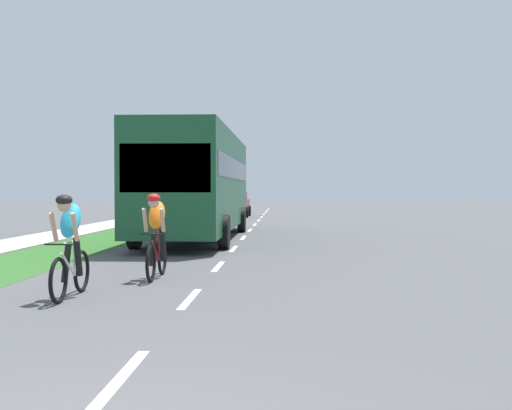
{
  "coord_description": "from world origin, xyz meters",
  "views": [
    {
      "loc": [
        1.45,
        -3.44,
        1.66
      ],
      "look_at": [
        0.46,
        17.39,
        1.14
      ],
      "focal_mm": 44.3,
      "sensor_mm": 36.0,
      "label": 1
    }
  ],
  "objects_px": {
    "cyclist_trailing": "(156,235)",
    "bus_dark_green": "(198,180)",
    "sedan_maroon": "(233,204)",
    "cyclist_lead": "(70,245)"
  },
  "relations": [
    {
      "from": "cyclist_trailing",
      "to": "bus_dark_green",
      "type": "bearing_deg",
      "value": 93.33
    },
    {
      "from": "bus_dark_green",
      "to": "sedan_maroon",
      "type": "xyz_separation_m",
      "value": [
        -0.23,
        16.98,
        -1.21
      ]
    },
    {
      "from": "cyclist_trailing",
      "to": "sedan_maroon",
      "type": "bearing_deg",
      "value": 91.69
    },
    {
      "from": "cyclist_lead",
      "to": "bus_dark_green",
      "type": "height_order",
      "value": "bus_dark_green"
    },
    {
      "from": "cyclist_trailing",
      "to": "cyclist_lead",
      "type": "bearing_deg",
      "value": -112.59
    },
    {
      "from": "cyclist_trailing",
      "to": "bus_dark_green",
      "type": "height_order",
      "value": "bus_dark_green"
    },
    {
      "from": "sedan_maroon",
      "to": "bus_dark_green",
      "type": "bearing_deg",
      "value": -89.22
    },
    {
      "from": "bus_dark_green",
      "to": "sedan_maroon",
      "type": "relative_size",
      "value": 2.7
    },
    {
      "from": "cyclist_trailing",
      "to": "sedan_maroon",
      "type": "xyz_separation_m",
      "value": [
        -0.78,
        26.49,
        -0.04
      ]
    },
    {
      "from": "cyclist_trailing",
      "to": "bus_dark_green",
      "type": "xyz_separation_m",
      "value": [
        -0.55,
        9.51,
        1.17
      ]
    }
  ]
}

